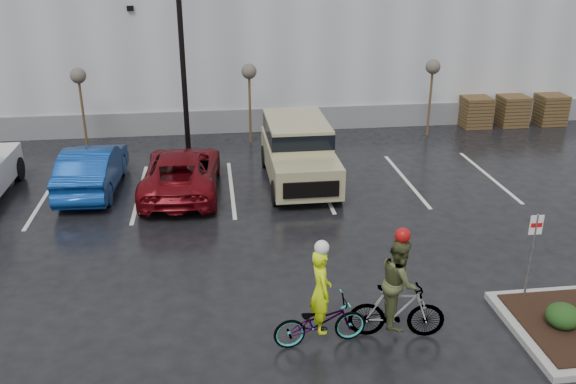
{
  "coord_description": "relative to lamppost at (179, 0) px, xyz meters",
  "views": [
    {
      "loc": [
        -3.03,
        -10.89,
        7.6
      ],
      "look_at": [
        -1.08,
        4.31,
        1.3
      ],
      "focal_mm": 38.0,
      "sensor_mm": 36.0,
      "label": 1
    }
  ],
  "objects": [
    {
      "name": "ground",
      "position": [
        4.0,
        -12.0,
        -5.69
      ],
      "size": [
        120.0,
        120.0,
        0.0
      ],
      "primitive_type": "plane",
      "color": "black",
      "rests_on": "ground"
    },
    {
      "name": "warehouse",
      "position": [
        4.0,
        9.99,
        -2.04
      ],
      "size": [
        60.5,
        15.5,
        7.2
      ],
      "color": "#B0B3B5",
      "rests_on": "ground"
    },
    {
      "name": "lamppost",
      "position": [
        0.0,
        0.0,
        0.0
      ],
      "size": [
        0.5,
        1.0,
        9.22
      ],
      "color": "black",
      "rests_on": "ground"
    },
    {
      "name": "sapling_west",
      "position": [
        -4.0,
        1.0,
        -2.96
      ],
      "size": [
        0.6,
        0.6,
        3.2
      ],
      "color": "#442E1B",
      "rests_on": "ground"
    },
    {
      "name": "sapling_mid",
      "position": [
        2.5,
        1.0,
        -2.96
      ],
      "size": [
        0.6,
        0.6,
        3.2
      ],
      "color": "#442E1B",
      "rests_on": "ground"
    },
    {
      "name": "sapling_east",
      "position": [
        10.0,
        1.0,
        -2.96
      ],
      "size": [
        0.6,
        0.6,
        3.2
      ],
      "color": "#442E1B",
      "rests_on": "ground"
    },
    {
      "name": "pallet_stack_a",
      "position": [
        12.5,
        2.0,
        -5.01
      ],
      "size": [
        1.2,
        1.2,
        1.35
      ],
      "primitive_type": "cube",
      "color": "#442E1B",
      "rests_on": "ground"
    },
    {
      "name": "pallet_stack_b",
      "position": [
        14.2,
        2.0,
        -5.01
      ],
      "size": [
        1.2,
        1.2,
        1.35
      ],
      "primitive_type": "cube",
      "color": "#442E1B",
      "rests_on": "ground"
    },
    {
      "name": "pallet_stack_c",
      "position": [
        16.0,
        2.0,
        -5.01
      ],
      "size": [
        1.2,
        1.2,
        1.35
      ],
      "primitive_type": "cube",
      "color": "#442E1B",
      "rests_on": "ground"
    },
    {
      "name": "shrub_a",
      "position": [
        8.0,
        -13.0,
        -5.27
      ],
      "size": [
        0.7,
        0.7,
        0.52
      ],
      "primitive_type": "ellipsoid",
      "color": "#133713",
      "rests_on": "curb_island"
    },
    {
      "name": "fire_lane_sign",
      "position": [
        7.8,
        -11.8,
        -4.28
      ],
      "size": [
        0.3,
        0.05,
        2.2
      ],
      "color": "gray",
      "rests_on": "ground"
    },
    {
      "name": "car_blue",
      "position": [
        -2.99,
        -3.54,
        -4.93
      ],
      "size": [
        1.77,
        4.65,
        1.51
      ],
      "primitive_type": "imported",
      "rotation": [
        0.0,
        0.0,
        3.1
      ],
      "color": "navy",
      "rests_on": "ground"
    },
    {
      "name": "car_red",
      "position": [
        -0.09,
        -4.1,
        -4.98
      ],
      "size": [
        2.61,
        5.21,
        1.42
      ],
      "primitive_type": "imported",
      "rotation": [
        0.0,
        0.0,
        3.09
      ],
      "color": "#66090F",
      "rests_on": "ground"
    },
    {
      "name": "suv_tan",
      "position": [
        3.8,
        -3.75,
        -4.66
      ],
      "size": [
        2.2,
        5.1,
        2.06
      ],
      "primitive_type": null,
      "color": "tan",
      "rests_on": "ground"
    },
    {
      "name": "cyclist_hivis",
      "position": [
        2.93,
        -12.7,
        -4.96
      ],
      "size": [
        1.99,
        0.87,
        2.33
      ],
      "rotation": [
        0.0,
        0.0,
        1.68
      ],
      "color": "#3F3F44",
      "rests_on": "ground"
    },
    {
      "name": "cyclist_olive",
      "position": [
        4.53,
        -12.65,
        -4.79
      ],
      "size": [
        1.97,
        0.98,
        2.48
      ],
      "rotation": [
        0.0,
        0.0,
        1.42
      ],
      "color": "#3F3F44",
      "rests_on": "ground"
    }
  ]
}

